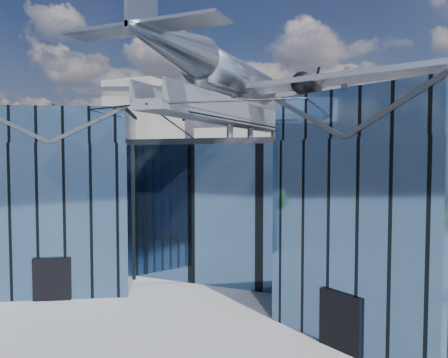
% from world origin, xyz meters
% --- Properties ---
extents(ground_plane, '(120.00, 120.00, 0.00)m').
position_xyz_m(ground_plane, '(0.00, 0.00, 0.00)').
color(ground_plane, gray).
extents(museum, '(32.88, 24.50, 17.60)m').
position_xyz_m(museum, '(0.00, 5.82, 5.54)').
color(museum, '#44638B').
rests_on(museum, ground).
extents(bg_towers, '(77.00, 24.50, 26.00)m').
position_xyz_m(bg_towers, '(1.45, 50.49, 10.01)').
color(bg_towers, gray).
rests_on(bg_towers, ground).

